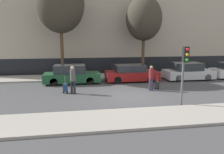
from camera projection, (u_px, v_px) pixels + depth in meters
ground_plane at (129, 97)px, 13.68m from camera, size 80.00×80.00×0.00m
sidewalk_near at (149, 117)px, 10.03m from camera, size 28.00×2.50×0.12m
sidewalk_far at (112, 76)px, 20.46m from camera, size 28.00×3.00×0.12m
building_facade at (106, 25)px, 23.06m from camera, size 28.00×2.83×9.79m
parked_car_0 at (71, 75)px, 17.49m from camera, size 4.44×1.72×1.49m
parked_car_1 at (131, 74)px, 18.32m from camera, size 4.39×1.88×1.39m
parked_car_2 at (188, 72)px, 19.01m from camera, size 4.20×1.90×1.49m
pedestrian_left at (73, 78)px, 14.22m from camera, size 0.34×0.34×1.84m
trolley_left at (65, 88)px, 14.45m from camera, size 0.34×0.29×1.17m
pedestrian_right at (151, 76)px, 15.09m from camera, size 0.34×0.34×1.75m
trolley_right at (157, 85)px, 15.50m from camera, size 0.34×0.29×1.08m
traffic_light at (184, 64)px, 11.33m from camera, size 0.28×0.47×3.21m
parked_bicycle at (81, 72)px, 20.27m from camera, size 1.77×0.06×0.96m
bare_tree_near_crossing at (144, 19)px, 20.12m from camera, size 3.33×3.33×7.27m
bare_tree_down_street at (60, 3)px, 18.11m from camera, size 4.03×4.03×8.79m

